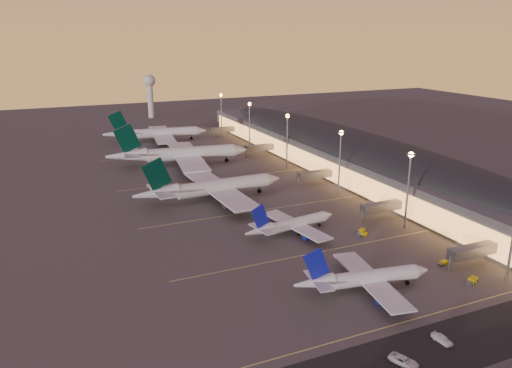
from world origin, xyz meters
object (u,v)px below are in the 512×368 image
object	(u,v)px
radar_tower	(150,89)
airliner_narrow_north	(291,224)
baggage_tug_a	(472,281)
baggage_tug_d	(361,231)
airliner_wide_near	(211,188)
baggage_tug_b	(443,263)
airliner_wide_mid	(179,154)
service_van_c	(442,339)
airliner_wide_far	(156,133)
airliner_narrow_south	(363,278)
baggage_tug_c	(363,235)
service_van_a	(404,361)

from	to	relation	value
radar_tower	airliner_narrow_north	bearing A→B (deg)	-92.50
baggage_tug_a	baggage_tug_d	world-z (taller)	baggage_tug_a
airliner_wide_near	baggage_tug_b	xyz separation A→B (m)	(40.67, -79.76, -4.48)
airliner_wide_mid	baggage_tug_d	xyz separation A→B (m)	(30.40, -107.93, -5.12)
service_van_c	airliner_wide_far	bearing A→B (deg)	86.49
airliner_narrow_south	baggage_tug_b	bearing A→B (deg)	15.12
airliner_wide_near	radar_tower	world-z (taller)	radar_tower
service_van_c	airliner_narrow_north	bearing A→B (deg)	85.63
airliner_wide_near	radar_tower	size ratio (longest dim) A/B	1.84
baggage_tug_c	baggage_tug_d	distance (m)	2.66
airliner_narrow_north	service_van_c	world-z (taller)	airliner_narrow_north
airliner_narrow_north	radar_tower	xyz separation A→B (m)	(10.87, 249.01, 18.72)
airliner_narrow_south	airliner_wide_near	xyz separation A→B (m)	(-11.32, 82.78, 1.58)
airliner_narrow_north	service_van_a	size ratio (longest dim) A/B	5.80
airliner_wide_far	baggage_tug_c	distance (m)	172.77
airliner_narrow_south	baggage_tug_b	xyz separation A→B (m)	(29.35, 3.01, -2.89)
airliner_narrow_north	baggage_tug_b	world-z (taller)	airliner_narrow_north
airliner_narrow_north	airliner_wide_near	bearing A→B (deg)	97.53
airliner_wide_near	baggage_tug_a	bearing A→B (deg)	-68.48
airliner_wide_mid	radar_tower	xyz separation A→B (m)	(20.01, 149.77, 16.23)
radar_tower	airliner_wide_far	bearing A→B (deg)	-100.89
radar_tower	baggage_tug_b	bearing A→B (deg)	-86.50
airliner_narrow_south	airliner_wide_mid	bearing A→B (deg)	102.61
airliner_narrow_south	service_van_a	size ratio (longest dim) A/B	6.17
airliner_narrow_north	baggage_tug_d	xyz separation A→B (m)	(21.25, -8.69, -2.64)
airliner_narrow_north	airliner_wide_far	bearing A→B (deg)	83.65
radar_tower	baggage_tug_c	size ratio (longest dim) A/B	9.12
airliner_wide_far	baggage_tug_d	world-z (taller)	airliner_wide_far
airliner_narrow_south	baggage_tug_b	size ratio (longest dim) A/B	9.94
airliner_wide_near	baggage_tug_c	distance (m)	62.73
service_van_a	service_van_c	world-z (taller)	service_van_c
baggage_tug_a	baggage_tug_c	xyz separation A→B (m)	(-7.40, 37.29, -0.10)
airliner_narrow_south	airliner_wide_near	bearing A→B (deg)	107.05
airliner_wide_mid	baggage_tug_a	size ratio (longest dim) A/B	15.70
service_van_c	baggage_tug_c	bearing A→B (deg)	65.36
airliner_wide_mid	baggage_tug_a	world-z (taller)	airliner_wide_mid
airliner_wide_near	airliner_wide_far	bearing A→B (deg)	84.95
airliner_wide_near	service_van_c	size ratio (longest dim) A/B	12.31
airliner_narrow_south	service_van_c	xyz separation A→B (m)	(2.19, -24.93, -2.53)
radar_tower	baggage_tug_a	bearing A→B (deg)	-86.80
baggage_tug_b	baggage_tug_a	bearing A→B (deg)	-110.01
airliner_wide_near	baggage_tug_d	xyz separation A→B (m)	(33.55, -51.15, -4.43)
airliner_narrow_south	baggage_tug_b	world-z (taller)	airliner_narrow_south
baggage_tug_b	airliner_wide_near	bearing A→B (deg)	101.57
baggage_tug_c	service_van_a	world-z (taller)	service_van_a
airliner_wide_mid	airliner_wide_near	bearing A→B (deg)	-85.35
airliner_wide_far	service_van_c	xyz separation A→B (m)	(7.54, -224.84, -4.18)
service_van_a	baggage_tug_d	bearing A→B (deg)	38.43
airliner_narrow_north	baggage_tug_a	size ratio (longest dim) A/B	7.84
airliner_narrow_south	airliner_wide_near	world-z (taller)	airliner_wide_near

